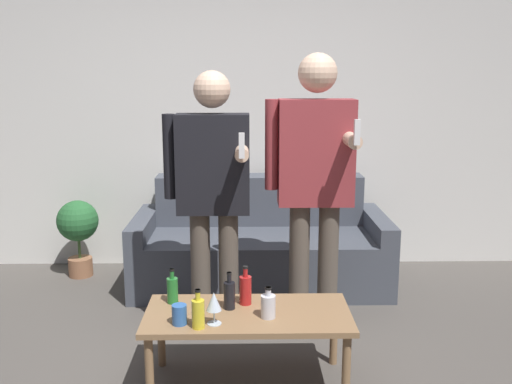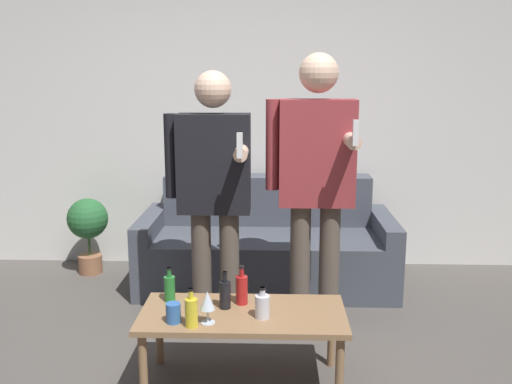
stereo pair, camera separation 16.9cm
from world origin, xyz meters
TOP-DOWN VIEW (x-y plane):
  - wall_back at (0.00, 2.30)m, footprint 8.00×0.06m
  - couch at (0.25, 1.79)m, footprint 1.96×0.86m
  - coffee_table at (0.14, 0.28)m, footprint 1.09×0.51m
  - bottle_orange at (0.25, 0.21)m, footprint 0.08×0.08m
  - bottle_green at (0.13, 0.39)m, footprint 0.07×0.07m
  - bottle_dark at (0.05, 0.33)m, footprint 0.06×0.06m
  - bottle_yellow at (-0.10, 0.09)m, footprint 0.06×0.06m
  - bottle_red at (-0.27, 0.41)m, footprint 0.06×0.06m
  - wine_glass_near at (-0.03, 0.14)m, footprint 0.08×0.08m
  - cup_on_table at (-0.20, 0.14)m, footprint 0.08×0.08m
  - person_standing_left at (-0.07, 0.88)m, footprint 0.52×0.43m
  - person_standing_right at (0.56, 0.88)m, footprint 0.54×0.45m
  - potted_plant at (-1.23, 1.97)m, footprint 0.33×0.33m

SIDE VIEW (x-z plane):
  - couch at x=0.25m, z-range -0.12..0.71m
  - coffee_table at x=0.14m, z-range 0.16..0.57m
  - potted_plant at x=-1.23m, z-range 0.10..0.73m
  - cup_on_table at x=-0.20m, z-range 0.41..0.51m
  - bottle_orange at x=0.25m, z-range 0.39..0.56m
  - bottle_red at x=-0.27m, z-range 0.39..0.59m
  - bottle_yellow at x=-0.10m, z-range 0.39..0.59m
  - bottle_dark at x=0.05m, z-range 0.39..0.59m
  - bottle_green at x=0.13m, z-range 0.39..0.60m
  - wine_glass_near at x=-0.03m, z-range 0.44..0.61m
  - person_standing_left at x=-0.07m, z-range 0.14..1.80m
  - person_standing_right at x=0.56m, z-range 0.16..1.92m
  - wall_back at x=0.00m, z-range 0.00..2.70m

